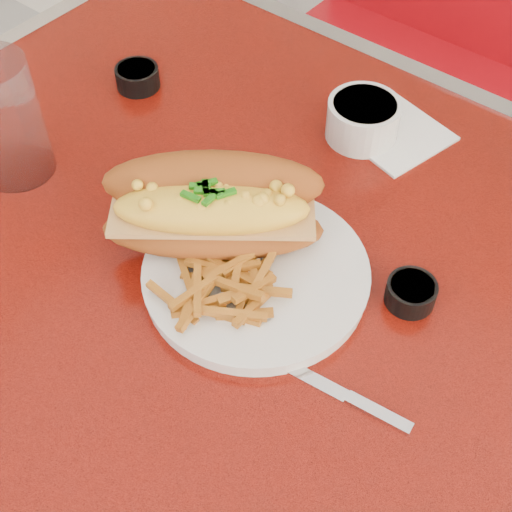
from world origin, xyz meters
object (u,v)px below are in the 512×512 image
Objects in this scene: sauce_cup_left at (137,76)px; sauce_cup_right at (411,292)px; dinner_plate at (256,275)px; mac_hoagie at (213,207)px; gravy_ramekin at (363,119)px; fork at (258,287)px; knife at (339,393)px; water_tumbler at (4,120)px; diner_table at (296,362)px.

sauce_cup_right is (0.47, -0.08, -0.00)m from sauce_cup_left.
mac_hoagie is (-0.07, 0.01, 0.05)m from dinner_plate.
gravy_ramekin is at bearing 99.03° from dinner_plate.
fork is at bearing -78.45° from gravy_ramekin.
mac_hoagie is 0.23m from knife.
gravy_ramekin is at bearing 46.81° from mac_hoagie.
sauce_cup_left is 0.21m from water_tumbler.
mac_hoagie reaches higher than knife.
diner_table is 0.45m from water_tumbler.
water_tumbler reaches higher than diner_table.
knife is at bearing -21.34° from dinner_plate.
sauce_cup_left is at bearing 170.07° from sauce_cup_right.
dinner_plate is 1.65× the size of knife.
water_tumbler is (-0.47, -0.12, 0.06)m from sauce_cup_right.
knife is (0.00, -0.13, -0.01)m from sauce_cup_right.
mac_hoagie is at bearing -95.42° from gravy_ramekin.
sauce_cup_right is 0.37× the size of knife.
water_tumbler is (-0.33, -0.04, 0.07)m from dinner_plate.
fork is 0.16m from sauce_cup_right.
sauce_cup_left is (-0.33, 0.16, 0.01)m from dinner_plate.
sauce_cup_right is 0.43× the size of water_tumbler.
water_tumbler reaches higher than mac_hoagie.
sauce_cup_right is 0.14m from knife.
mac_hoagie is at bearing -29.40° from sauce_cup_left.
dinner_plate is 0.16m from sauce_cup_right.
mac_hoagie is 3.91× the size of sauce_cup_right.
sauce_cup_right reaches higher than dinner_plate.
sauce_cup_left is at bearing -160.43° from gravy_ramekin.
mac_hoagie reaches higher than dinner_plate.
diner_table is 6.94× the size of knife.
knife is (0.19, -0.32, -0.02)m from gravy_ramekin.
gravy_ramekin is at bearing 113.28° from knife.
water_tumbler reaches higher than knife.
mac_hoagie is at bearing 11.82° from water_tumbler.
knife reaches higher than diner_table.
sauce_cup_right is at bearing 85.16° from knife.
mac_hoagie is at bearing -161.83° from sauce_cup_right.
gravy_ramekin is at bearing 19.57° from sauce_cup_left.
gravy_ramekin reaches higher than sauce_cup_right.
gravy_ramekin is 0.26m from sauce_cup_right.
fork is (0.08, -0.03, -0.04)m from mac_hoagie.
sauce_cup_left is (-0.35, 0.18, -0.00)m from fork.
knife is at bearing -39.18° from diner_table.
diner_table is 18.99× the size of sauce_cup_right.
knife is at bearing -24.47° from sauce_cup_left.
fork is 0.14m from knife.
sauce_cup_right is (0.12, 0.09, -0.00)m from fork.
fork is at bearing -142.73° from sauce_cup_right.
sauce_cup_left is at bearing 55.27° from fork.
water_tumbler is at bearing 154.05° from mac_hoagie.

